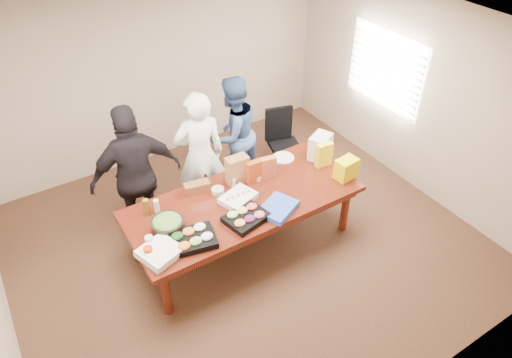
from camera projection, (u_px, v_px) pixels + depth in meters
floor at (245, 244)px, 6.01m from camera, size 5.50×5.00×0.02m
ceiling at (240, 39)px, 4.34m from camera, size 5.50×5.00×0.02m
wall_back at (155, 75)px, 6.85m from camera, size 5.50×0.04×2.70m
wall_front at (413, 320)px, 3.51m from camera, size 5.50×0.04×2.70m
wall_right at (416, 96)px, 6.34m from camera, size 0.04×5.00×2.70m
window_panel at (385, 70)px, 6.63m from camera, size 0.03×1.40×1.10m
window_blinds at (383, 70)px, 6.62m from camera, size 0.04×1.36×1.00m
conference_table at (244, 222)px, 5.78m from camera, size 2.80×1.20×0.75m
office_chair at (285, 144)px, 6.95m from camera, size 0.61×0.61×0.97m
person_center at (200, 156)px, 6.00m from camera, size 0.73×0.55×1.80m
person_right at (233, 134)px, 6.50m from camera, size 0.94×0.80×1.69m
person_left at (137, 176)px, 5.58m from camera, size 1.14×0.54×1.89m
veggie_tray at (192, 239)px, 4.97m from camera, size 0.55×0.47×0.07m
fruit_tray at (246, 218)px, 5.24m from camera, size 0.52×0.45×0.07m
sheet_cake at (238, 198)px, 5.51m from camera, size 0.48×0.41×0.07m
salad_bowl at (168, 225)px, 5.11m from camera, size 0.40×0.40×0.12m
chip_bag_blue at (278, 208)px, 5.37m from camera, size 0.54×0.49×0.07m
chip_bag_red at (254, 171)px, 5.73m from camera, size 0.21×0.09×0.29m
chip_bag_yellow at (324, 155)px, 5.99m from camera, size 0.22×0.11×0.33m
chip_bag_orange at (268, 168)px, 5.79m from camera, size 0.20×0.12×0.30m
mayo_jar at (233, 181)px, 5.71m from camera, size 0.09×0.09×0.13m
mustard_bottle at (244, 166)px, 5.94m from camera, size 0.06×0.06×0.16m
dressing_bottle at (147, 207)px, 5.27m from camera, size 0.09×0.09×0.21m
ranch_bottle at (157, 207)px, 5.30m from camera, size 0.06×0.06×0.19m
banana_bunch at (264, 167)px, 5.99m from camera, size 0.24×0.16×0.07m
bread_loaf at (197, 187)px, 5.63m from camera, size 0.33×0.19×0.12m
kraft_bag at (237, 170)px, 5.71m from camera, size 0.28×0.16×0.36m
red_cup at (148, 252)px, 4.79m from camera, size 0.10×0.10×0.12m
clear_cup_a at (165, 233)px, 5.01m from camera, size 0.11×0.11×0.12m
clear_cup_b at (149, 241)px, 4.91m from camera, size 0.09×0.09×0.12m
pizza_box_lower at (160, 254)px, 4.82m from camera, size 0.47×0.47×0.04m
pizza_box_upper at (160, 251)px, 4.80m from camera, size 0.48×0.48×0.04m
plate_a at (283, 158)px, 6.20m from camera, size 0.33×0.33×0.02m
plate_b at (266, 165)px, 6.08m from camera, size 0.28×0.28×0.02m
dip_bowl_a at (257, 177)px, 5.84m from camera, size 0.19×0.19×0.06m
dip_bowl_b at (218, 191)px, 5.62m from camera, size 0.20×0.20×0.06m
grocery_bag_white at (320, 147)px, 6.13m from camera, size 0.38×0.34×0.33m
grocery_bag_yellow at (346, 169)px, 5.80m from camera, size 0.29×0.22×0.27m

